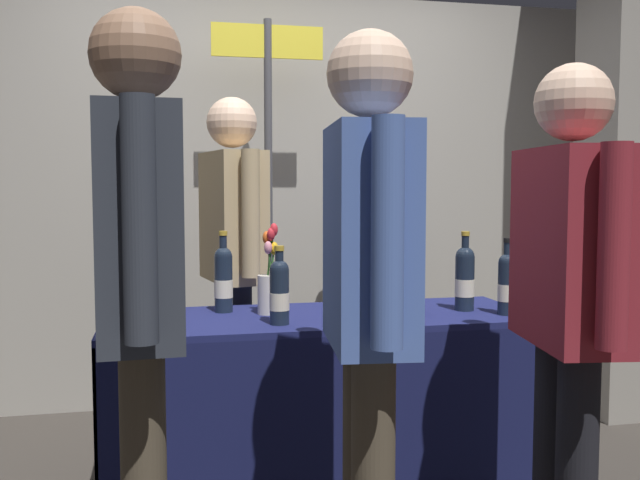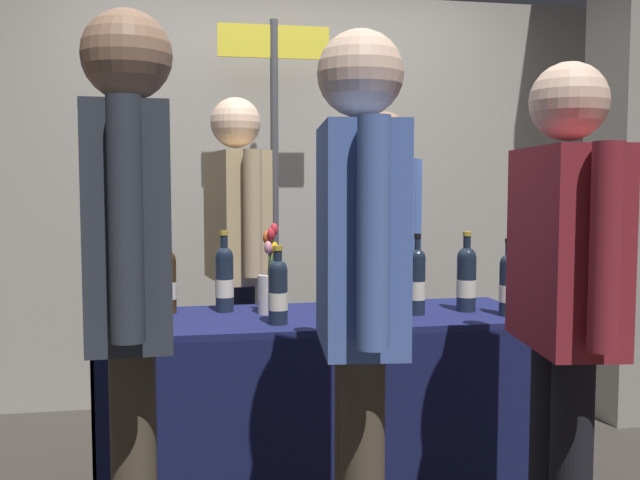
# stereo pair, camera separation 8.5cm
# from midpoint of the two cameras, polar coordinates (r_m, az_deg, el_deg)

# --- Properties ---
(back_partition) EXTENTS (6.81, 0.12, 2.43)m
(back_partition) POSITION_cam_midpoint_polar(r_m,az_deg,el_deg) (4.30, -4.90, 3.24)
(back_partition) COLOR #9E998E
(back_partition) RESTS_ON ground_plane
(concrete_pillar) EXTENTS (0.42, 0.42, 3.35)m
(concrete_pillar) POSITION_cam_midpoint_polar(r_m,az_deg,el_deg) (4.36, 22.99, 9.01)
(concrete_pillar) COLOR gray
(concrete_pillar) RESTS_ON ground_plane
(tasting_table) EXTENTS (1.69, 0.60, 0.78)m
(tasting_table) POSITION_cam_midpoint_polar(r_m,az_deg,el_deg) (2.91, -0.86, -10.99)
(tasting_table) COLOR #191E51
(tasting_table) RESTS_ON ground_plane
(featured_wine_bottle) EXTENTS (0.07, 0.07, 0.29)m
(featured_wine_bottle) POSITION_cam_midpoint_polar(r_m,az_deg,el_deg) (2.65, -4.20, -4.07)
(featured_wine_bottle) COLOR #192333
(featured_wine_bottle) RESTS_ON tasting_table
(display_bottle_0) EXTENTS (0.08, 0.08, 0.33)m
(display_bottle_0) POSITION_cam_midpoint_polar(r_m,az_deg,el_deg) (2.98, 10.74, -2.96)
(display_bottle_0) COLOR #192333
(display_bottle_0) RESTS_ON tasting_table
(display_bottle_1) EXTENTS (0.07, 0.07, 0.33)m
(display_bottle_1) POSITION_cam_midpoint_polar(r_m,az_deg,el_deg) (2.87, 6.92, -3.23)
(display_bottle_1) COLOR #192333
(display_bottle_1) RESTS_ON tasting_table
(display_bottle_2) EXTENTS (0.08, 0.08, 0.33)m
(display_bottle_2) POSITION_cam_midpoint_polar(r_m,az_deg,el_deg) (2.92, -8.59, -3.04)
(display_bottle_2) COLOR #192333
(display_bottle_2) RESTS_ON tasting_table
(display_bottle_3) EXTENTS (0.07, 0.07, 0.31)m
(display_bottle_3) POSITION_cam_midpoint_polar(r_m,az_deg,el_deg) (2.92, 13.93, -3.38)
(display_bottle_3) COLOR #192333
(display_bottle_3) RESTS_ON tasting_table
(display_bottle_4) EXTENTS (0.07, 0.07, 0.31)m
(display_bottle_4) POSITION_cam_midpoint_polar(r_m,az_deg,el_deg) (2.68, 2.07, -3.85)
(display_bottle_4) COLOR black
(display_bottle_4) RESTS_ON tasting_table
(display_bottle_5) EXTENTS (0.08, 0.08, 0.32)m
(display_bottle_5) POSITION_cam_midpoint_polar(r_m,az_deg,el_deg) (2.93, -13.15, -3.21)
(display_bottle_5) COLOR #38230F
(display_bottle_5) RESTS_ON tasting_table
(wine_glass_near_vendor) EXTENTS (0.06, 0.06, 0.14)m
(wine_glass_near_vendor) POSITION_cam_midpoint_polar(r_m,az_deg,el_deg) (2.81, 2.43, -4.17)
(wine_glass_near_vendor) COLOR silver
(wine_glass_near_vendor) RESTS_ON tasting_table
(flower_vase) EXTENTS (0.09, 0.09, 0.37)m
(flower_vase) POSITION_cam_midpoint_polar(r_m,az_deg,el_deg) (2.86, -4.99, -3.51)
(flower_vase) COLOR silver
(flower_vase) RESTS_ON tasting_table
(vendor_presenter) EXTENTS (0.29, 0.56, 1.68)m
(vendor_presenter) POSITION_cam_midpoint_polar(r_m,az_deg,el_deg) (3.70, 4.06, -0.14)
(vendor_presenter) COLOR black
(vendor_presenter) RESTS_ON ground_plane
(vendor_assistant) EXTENTS (0.29, 0.62, 1.71)m
(vendor_assistant) POSITION_cam_midpoint_polar(r_m,az_deg,el_deg) (3.36, -7.72, -0.12)
(vendor_assistant) COLOR #2D3347
(vendor_assistant) RESTS_ON ground_plane
(taster_foreground_right) EXTENTS (0.24, 0.65, 1.77)m
(taster_foreground_right) POSITION_cam_midpoint_polar(r_m,az_deg,el_deg) (1.99, -15.49, -2.08)
(taster_foreground_right) COLOR #4C4233
(taster_foreground_right) RESTS_ON ground_plane
(taster_foreground_left) EXTENTS (0.28, 0.62, 1.65)m
(taster_foreground_left) POSITION_cam_midpoint_polar(r_m,az_deg,el_deg) (2.23, 18.31, -3.54)
(taster_foreground_left) COLOR black
(taster_foreground_left) RESTS_ON ground_plane
(taster_foreground_centre) EXTENTS (0.26, 0.59, 1.72)m
(taster_foreground_centre) POSITION_cam_midpoint_polar(r_m,az_deg,el_deg) (1.96, 2.70, -3.27)
(taster_foreground_centre) COLOR #4C4233
(taster_foreground_centre) RESTS_ON ground_plane
(booth_signpost) EXTENTS (0.60, 0.04, 2.19)m
(booth_signpost) POSITION_cam_midpoint_polar(r_m,az_deg,el_deg) (3.89, -4.79, 5.50)
(booth_signpost) COLOR #47474C
(booth_signpost) RESTS_ON ground_plane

